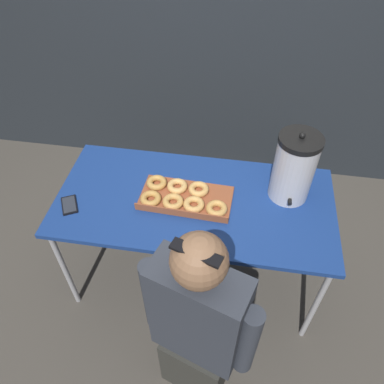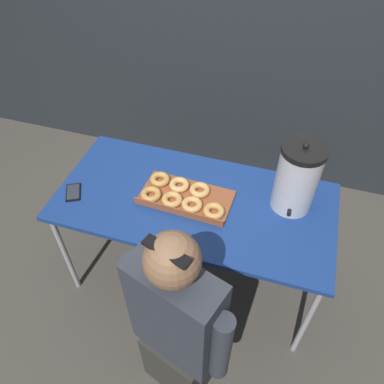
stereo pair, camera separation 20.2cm
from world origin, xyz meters
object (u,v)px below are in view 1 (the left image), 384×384
Objects in this scene: cell_phone at (69,205)px; person_seated at (198,327)px; donut_box at (183,197)px; coffee_urn at (294,168)px.

person_seated reaches higher than cell_phone.
donut_box reaches higher than cell_phone.
coffee_urn is 0.34× the size of person_seated.
donut_box is at bearing -166.11° from coffee_urn.
person_seated is at bearing -71.97° from donut_box.
person_seated is (0.18, -0.64, -0.17)m from donut_box.
donut_box is 3.37× the size of cell_phone.
coffee_urn is 1.22m from cell_phone.
cell_phone is (-0.60, -0.14, -0.02)m from donut_box.
donut_box is 0.41× the size of person_seated.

